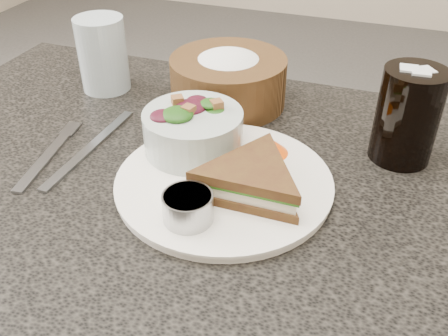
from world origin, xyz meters
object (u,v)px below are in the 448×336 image
object	(u,v)px
dressing_ramekin	(188,208)
cola_glass	(408,112)
dinner_plate	(224,183)
bread_basket	(228,73)
sandwich	(252,180)
salad_bowl	(193,124)
water_glass	(103,54)

from	to	relation	value
dressing_ramekin	cola_glass	distance (m)	0.33
dinner_plate	bread_basket	xyz separation A→B (m)	(-0.07, 0.23, 0.05)
cola_glass	dressing_ramekin	bearing A→B (deg)	-132.85
dinner_plate	dressing_ramekin	distance (m)	0.09
dressing_ramekin	cola_glass	bearing A→B (deg)	47.15
sandwich	dressing_ramekin	xyz separation A→B (m)	(-0.06, -0.07, -0.00)
dinner_plate	salad_bowl	distance (m)	0.10
bread_basket	cola_glass	size ratio (longest dim) A/B	1.32
dressing_ramekin	bread_basket	world-z (taller)	bread_basket
bread_basket	cola_glass	distance (m)	0.30
dinner_plate	dressing_ramekin	bearing A→B (deg)	-97.90
water_glass	dinner_plate	bearing A→B (deg)	-34.66
dinner_plate	cola_glass	xyz separation A→B (m)	(0.21, 0.15, 0.07)
water_glass	sandwich	bearing A→B (deg)	-33.27
sandwich	water_glass	distance (m)	0.41
dressing_ramekin	water_glass	xyz separation A→B (m)	(-0.29, 0.30, 0.03)
sandwich	salad_bowl	xyz separation A→B (m)	(-0.11, 0.07, 0.02)
salad_bowl	water_glass	size ratio (longest dim) A/B	1.09
water_glass	bread_basket	bearing A→B (deg)	5.10
dinner_plate	dressing_ramekin	xyz separation A→B (m)	(-0.01, -0.09, 0.02)
salad_bowl	dressing_ramekin	size ratio (longest dim) A/B	2.33
bread_basket	water_glass	bearing A→B (deg)	-174.90
dressing_ramekin	bread_basket	bearing A→B (deg)	101.00
bread_basket	sandwich	bearing A→B (deg)	-64.48
salad_bowl	water_glass	bearing A→B (deg)	146.82
dinner_plate	water_glass	distance (m)	0.37
cola_glass	dinner_plate	bearing A→B (deg)	-144.27
sandwich	dressing_ramekin	distance (m)	0.09
sandwich	salad_bowl	world-z (taller)	salad_bowl
cola_glass	sandwich	bearing A→B (deg)	-134.93
sandwich	dinner_plate	bearing A→B (deg)	157.68
dressing_ramekin	cola_glass	size ratio (longest dim) A/B	0.41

